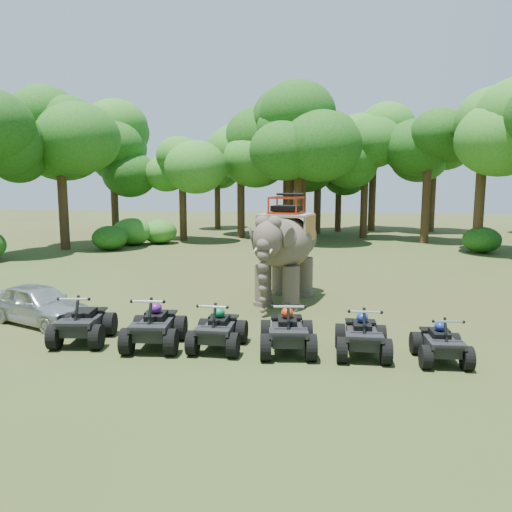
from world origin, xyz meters
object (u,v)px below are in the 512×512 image
object	(u,v)px
atv_1	(155,321)
atv_2	(218,324)
atv_4	(362,330)
elephant	(285,248)
atv_0	(83,317)
parked_car	(38,304)
atv_5	(441,338)
atv_3	(287,326)

from	to	relation	value
atv_1	atv_2	size ratio (longest dim) A/B	1.08
atv_2	atv_4	size ratio (longest dim) A/B	1.00
elephant	atv_1	distance (m)	6.36
atv_0	atv_2	world-z (taller)	atv_0
parked_car	atv_5	bearing A→B (deg)	-76.28
elephant	atv_5	xyz separation A→B (m)	(4.22, -5.58, -1.32)
elephant	atv_1	size ratio (longest dim) A/B	2.41
atv_0	atv_5	xyz separation A→B (m)	(9.06, -0.10, -0.10)
parked_car	atv_2	xyz separation A→B (m)	(5.86, -1.46, 0.04)
atv_1	atv_4	xyz separation A→B (m)	(5.24, 0.16, -0.05)
atv_0	atv_1	size ratio (longest dim) A/B	0.97
parked_car	atv_5	world-z (taller)	parked_car
atv_5	atv_2	bearing A→B (deg)	175.34
parked_car	atv_4	size ratio (longest dim) A/B	2.03
elephant	atv_3	bearing A→B (deg)	-72.74
elephant	atv_1	bearing A→B (deg)	-105.67
atv_3	atv_1	bearing A→B (deg)	174.26
atv_2	atv_5	size ratio (longest dim) A/B	1.11
atv_4	atv_5	size ratio (longest dim) A/B	1.11
atv_2	atv_4	bearing A→B (deg)	1.46
atv_2	atv_5	bearing A→B (deg)	-0.62
parked_car	atv_4	bearing A→B (deg)	-76.80
atv_4	atv_3	bearing A→B (deg)	-179.72
atv_2	atv_4	xyz separation A→B (m)	(3.59, 0.06, 0.00)
parked_car	atv_5	size ratio (longest dim) A/B	2.25
atv_3	atv_4	bearing A→B (deg)	-5.93
atv_2	atv_5	xyz separation A→B (m)	(5.40, -0.10, -0.06)
atv_0	atv_2	bearing A→B (deg)	-8.39
atv_0	atv_5	world-z (taller)	atv_0
parked_car	atv_1	xyz separation A→B (m)	(4.21, -1.56, 0.10)
atv_0	atv_3	xyz separation A→B (m)	(5.42, 0.01, 0.01)
atv_4	atv_5	world-z (taller)	atv_4
atv_0	atv_1	distance (m)	2.02
atv_0	atv_3	bearing A→B (deg)	-8.29
parked_car	atv_2	world-z (taller)	atv_2
atv_1	atv_2	xyz separation A→B (m)	(1.64, 0.10, -0.05)
atv_0	atv_5	distance (m)	9.06
atv_4	atv_2	bearing A→B (deg)	179.63
atv_0	atv_4	xyz separation A→B (m)	(7.25, 0.06, -0.03)
atv_2	atv_4	world-z (taller)	atv_4
elephant	atv_0	size ratio (longest dim) A/B	2.48
atv_2	atv_0	bearing A→B (deg)	-179.52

